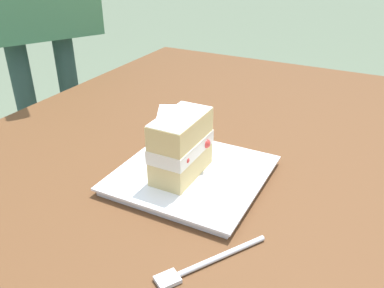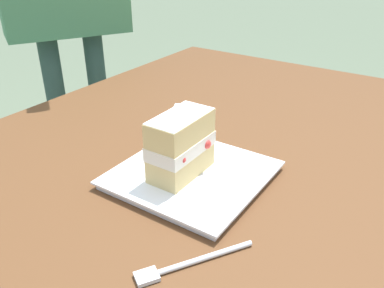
{
  "view_description": "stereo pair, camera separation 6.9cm",
  "coord_description": "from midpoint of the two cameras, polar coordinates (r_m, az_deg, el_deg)",
  "views": [
    {
      "loc": [
        0.59,
        0.27,
        1.11
      ],
      "look_at": [
        0.05,
        -0.01,
        0.79
      ],
      "focal_mm": 37.24,
      "sensor_mm": 36.0,
      "label": 1
    },
    {
      "loc": [
        0.56,
        0.33,
        1.11
      ],
      "look_at": [
        0.05,
        -0.01,
        0.79
      ],
      "focal_mm": 37.24,
      "sensor_mm": 36.0,
      "label": 2
    }
  ],
  "objects": [
    {
      "name": "paper_napkin",
      "position": [
        0.98,
        1.06,
        4.41
      ],
      "size": [
        0.13,
        0.11,
        0.0
      ],
      "color": "white",
      "rests_on": "patio_table"
    },
    {
      "name": "cake_slice",
      "position": [
        0.68,
        1.28,
        -0.24
      ],
      "size": [
        0.12,
        0.08,
        0.11
      ],
      "color": "#E0C17A",
      "rests_on": "dessert_plate"
    },
    {
      "name": "patio_table",
      "position": [
        0.8,
        5.21,
        -8.53
      ],
      "size": [
        1.49,
        1.08,
        0.72
      ],
      "color": "brown",
      "rests_on": "ground"
    },
    {
      "name": "dessert_plate",
      "position": [
        0.72,
        2.74,
        -4.55
      ],
      "size": [
        0.25,
        0.25,
        0.02
      ],
      "color": "white",
      "rests_on": "patio_table"
    },
    {
      "name": "dessert_fork",
      "position": [
        0.55,
        3.1,
        -16.83
      ],
      "size": [
        0.15,
        0.1,
        0.01
      ],
      "color": "silver",
      "rests_on": "patio_table"
    }
  ]
}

